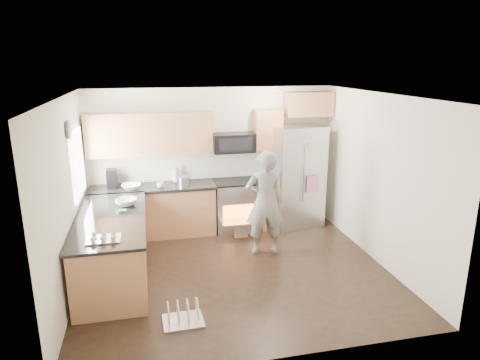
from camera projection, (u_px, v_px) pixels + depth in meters
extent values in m
plane|color=black|center=(236.00, 272.00, 6.41)|extent=(4.50, 4.50, 0.00)
cube|color=white|center=(213.00, 158.00, 7.94)|extent=(4.50, 0.04, 2.60)
cube|color=white|center=(278.00, 246.00, 4.18)|extent=(4.50, 0.04, 2.60)
cube|color=white|center=(67.00, 200.00, 5.59)|extent=(0.04, 4.00, 2.60)
cube|color=white|center=(379.00, 179.00, 6.54)|extent=(0.04, 4.00, 2.60)
cube|color=white|center=(235.00, 96.00, 5.72)|extent=(4.50, 4.00, 0.04)
cube|color=white|center=(78.00, 164.00, 6.47)|extent=(0.04, 1.00, 1.00)
cylinder|color=#FFE8CC|center=(275.00, 91.00, 6.94)|extent=(0.14, 0.14, 0.02)
cylinder|color=#474754|center=(68.00, 130.00, 5.79)|extent=(0.03, 0.26, 0.26)
cube|color=#9E643F|center=(154.00, 212.00, 7.66)|extent=(2.15, 0.60, 0.87)
cube|color=black|center=(153.00, 187.00, 7.52)|extent=(2.19, 0.64, 0.04)
cube|color=#9E643F|center=(268.00, 204.00, 8.11)|extent=(0.50, 0.60, 0.87)
cube|color=black|center=(269.00, 180.00, 7.97)|extent=(0.54, 0.64, 0.04)
cube|color=#9E643F|center=(150.00, 134.00, 7.41)|extent=(2.16, 0.33, 0.74)
cube|color=#9E643F|center=(268.00, 130.00, 7.86)|extent=(0.50, 0.33, 0.74)
cube|color=#9E643F|center=(309.00, 104.00, 7.90)|extent=(0.90, 0.33, 0.44)
imported|color=white|center=(131.00, 186.00, 7.36)|extent=(0.33, 0.33, 0.08)
imported|color=white|center=(175.00, 173.00, 7.75)|extent=(0.12, 0.12, 0.32)
imported|color=white|center=(160.00, 185.00, 7.42)|extent=(0.12, 0.12, 0.10)
cylinder|color=#B7B7BC|center=(183.00, 181.00, 7.58)|extent=(0.22, 0.22, 0.15)
cube|color=black|center=(112.00, 179.00, 7.38)|extent=(0.17, 0.21, 0.33)
cylinder|color=#B7B7BC|center=(261.00, 176.00, 8.05)|extent=(0.10, 0.10, 0.08)
cube|color=#9E643F|center=(113.00, 249.00, 6.16)|extent=(0.90, 2.30, 0.87)
cube|color=black|center=(111.00, 218.00, 6.04)|extent=(0.96, 2.36, 0.04)
imported|color=silver|center=(126.00, 202.00, 6.51)|extent=(0.32, 0.32, 0.10)
cube|color=#38C662|center=(123.00, 211.00, 6.22)|extent=(0.11, 0.07, 0.03)
cube|color=#B7B7BC|center=(103.00, 237.00, 5.24)|extent=(0.40, 0.31, 0.08)
cube|color=#B7B7BC|center=(235.00, 206.00, 7.95)|extent=(0.76, 0.62, 0.90)
cube|color=black|center=(235.00, 182.00, 7.82)|extent=(0.76, 0.60, 0.03)
cube|color=orange|center=(239.00, 214.00, 7.66)|extent=(0.56, 0.02, 0.34)
cube|color=#B7B7BC|center=(241.00, 222.00, 7.53)|extent=(0.70, 0.34, 0.03)
cube|color=silver|center=(241.00, 230.00, 7.52)|extent=(0.24, 0.03, 0.28)
cube|color=black|center=(233.00, 143.00, 7.74)|extent=(0.76, 0.40, 0.34)
cube|color=#B7B7BC|center=(295.00, 176.00, 8.08)|extent=(1.05, 0.88, 1.91)
cylinder|color=#B7B7BC|center=(301.00, 174.00, 7.68)|extent=(0.02, 0.02, 1.04)
cylinder|color=#B7B7BC|center=(304.00, 174.00, 7.69)|extent=(0.02, 0.02, 1.04)
cube|color=pink|center=(313.00, 184.00, 7.79)|extent=(0.25, 0.05, 0.31)
cube|color=#8BA5DF|center=(293.00, 157.00, 7.57)|extent=(0.18, 0.04, 0.23)
imported|color=gray|center=(265.00, 203.00, 6.83)|extent=(0.66, 0.46, 1.72)
cube|color=#B7B7BC|center=(183.00, 321.00, 5.17)|extent=(0.49, 0.40, 0.03)
cylinder|color=white|center=(168.00, 312.00, 5.09)|extent=(0.02, 0.27, 0.27)
cylinder|color=white|center=(178.00, 311.00, 5.11)|extent=(0.02, 0.27, 0.27)
cylinder|color=white|center=(188.00, 310.00, 5.14)|extent=(0.02, 0.27, 0.27)
cylinder|color=white|center=(197.00, 308.00, 5.17)|extent=(0.02, 0.27, 0.27)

